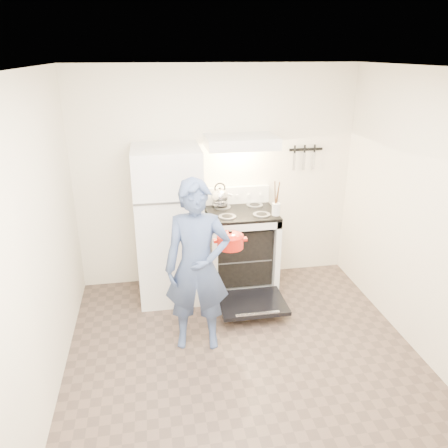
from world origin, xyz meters
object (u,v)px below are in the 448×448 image
Objects in this scene: person at (197,267)px; dutch_oven at (230,242)px; refrigerator at (169,225)px; stove_body at (241,251)px; tea_kettle at (220,195)px.

person reaches higher than dutch_oven.
refrigerator reaches higher than stove_body.
refrigerator is 0.90m from stove_body.
person reaches higher than tea_kettle.
dutch_oven reaches higher than stove_body.
refrigerator is 5.91× the size of tea_kettle.
tea_kettle is (0.59, 0.20, 0.24)m from refrigerator.
tea_kettle is at bearing 18.35° from refrigerator.
dutch_oven is (0.36, 0.31, 0.09)m from person.
stove_body is 2.81× the size of dutch_oven.
refrigerator reaches higher than dutch_oven.
refrigerator is at bearing -178.23° from stove_body.
stove_body is 0.85m from dutch_oven.
dutch_oven is at bearing -110.41° from stove_body.
tea_kettle is 1.27m from person.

